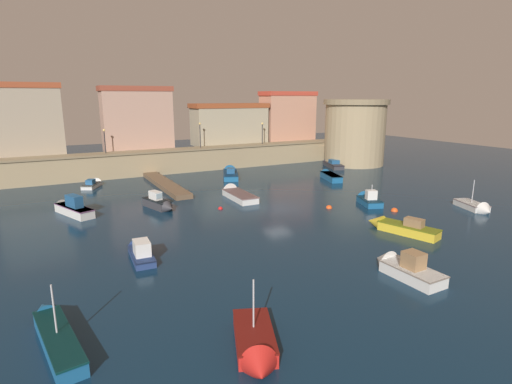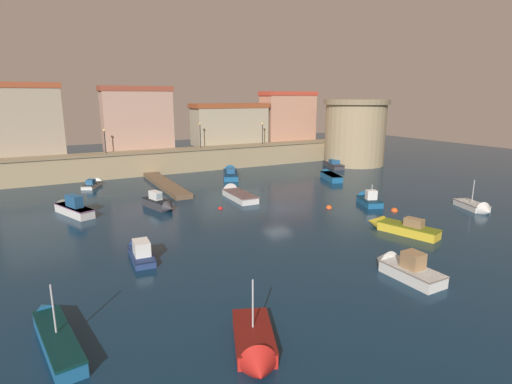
% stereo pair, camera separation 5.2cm
% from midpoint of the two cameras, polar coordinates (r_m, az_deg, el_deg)
% --- Properties ---
extents(ground_plane, '(135.24, 135.24, 0.00)m').
position_cam_midpoint_polar(ground_plane, '(39.88, 3.10, -2.30)').
color(ground_plane, '#0C2338').
extents(quay_wall, '(54.37, 3.26, 3.35)m').
position_cam_midpoint_polar(quay_wall, '(60.92, -8.65, 4.61)').
color(quay_wall, '#9E8966').
rests_on(quay_wall, ground).
extents(old_town_backdrop, '(49.00, 4.54, 9.35)m').
position_cam_midpoint_polar(old_town_backdrop, '(63.46, -10.59, 9.98)').
color(old_town_backdrop, gray).
rests_on(old_town_backdrop, ground).
extents(fortress_tower, '(10.19, 10.19, 10.30)m').
position_cam_midpoint_polar(fortress_tower, '(67.24, 13.70, 8.21)').
color(fortress_tower, '#9E8966').
rests_on(fortress_tower, ground).
extents(pier_dock, '(1.90, 15.00, 0.70)m').
position_cam_midpoint_polar(pier_dock, '(50.67, -12.69, 1.07)').
color(pier_dock, brown).
rests_on(pier_dock, ground).
extents(quay_lamp_0, '(0.32, 0.32, 3.20)m').
position_cam_midpoint_polar(quay_lamp_0, '(57.60, -20.57, 7.25)').
color(quay_lamp_0, black).
rests_on(quay_lamp_0, quay_wall).
extents(quay_lamp_1, '(0.32, 0.32, 3.67)m').
position_cam_midpoint_polar(quay_lamp_1, '(60.79, -7.91, 8.49)').
color(quay_lamp_1, black).
rests_on(quay_lamp_1, quay_wall).
extents(quay_lamp_2, '(0.32, 0.32, 3.36)m').
position_cam_midpoint_polar(quay_lamp_2, '(65.15, 0.87, 8.77)').
color(quay_lamp_2, black).
rests_on(quay_lamp_2, quay_wall).
extents(moored_boat_0, '(4.48, 7.36, 1.90)m').
position_cam_midpoint_polar(moored_boat_0, '(56.13, -3.67, 2.70)').
color(moored_boat_0, '#195689').
rests_on(moored_boat_0, ground).
extents(moored_boat_1, '(3.10, 5.99, 1.36)m').
position_cam_midpoint_polar(moored_boat_1, '(55.03, 10.18, 2.29)').
color(moored_boat_1, '#195689').
rests_on(moored_boat_1, ground).
extents(moored_boat_2, '(2.90, 4.61, 3.30)m').
position_cam_midpoint_polar(moored_boat_2, '(44.41, 28.59, -1.88)').
color(moored_boat_2, silver).
rests_on(moored_boat_2, ground).
extents(moored_boat_3, '(1.55, 4.87, 1.79)m').
position_cam_midpoint_polar(moored_boat_3, '(29.09, -16.05, -7.90)').
color(moored_boat_3, navy).
rests_on(moored_boat_3, ground).
extents(moored_boat_4, '(3.11, 4.24, 1.43)m').
position_cam_midpoint_polar(moored_boat_4, '(53.40, -21.88, 1.09)').
color(moored_boat_4, silver).
rests_on(moored_boat_4, ground).
extents(moored_boat_5, '(3.67, 6.88, 1.68)m').
position_cam_midpoint_polar(moored_boat_5, '(64.91, 10.50, 3.94)').
color(moored_boat_5, '#333338').
rests_on(moored_boat_5, ground).
extents(moored_boat_6, '(2.43, 4.66, 1.82)m').
position_cam_midpoint_polar(moored_boat_6, '(40.65, -13.48, -1.54)').
color(moored_boat_6, '#333338').
rests_on(moored_boat_6, ground).
extents(moored_boat_7, '(3.64, 6.48, 2.13)m').
position_cam_midpoint_polar(moored_boat_7, '(41.69, -24.68, -2.00)').
color(moored_boat_7, silver).
rests_on(moored_boat_7, ground).
extents(moored_boat_8, '(3.19, 4.88, 3.41)m').
position_cam_midpoint_polar(moored_boat_8, '(18.31, -0.08, -20.94)').
color(moored_boat_8, red).
rests_on(moored_boat_8, ground).
extents(moored_boat_9, '(3.04, 6.09, 1.69)m').
position_cam_midpoint_polar(moored_boat_9, '(34.76, 19.50, -4.63)').
color(moored_boat_9, gold).
rests_on(moored_boat_9, ground).
extents(moored_boat_10, '(2.91, 4.37, 2.59)m').
position_cam_midpoint_polar(moored_boat_10, '(43.13, 15.37, -0.98)').
color(moored_boat_10, '#195689').
rests_on(moored_boat_10, ground).
extents(moored_boat_11, '(1.78, 4.76, 2.15)m').
position_cam_midpoint_polar(moored_boat_11, '(26.77, 19.96, -9.94)').
color(moored_boat_11, silver).
rests_on(moored_boat_11, ground).
extents(moored_boat_12, '(2.06, 6.81, 1.79)m').
position_cam_midpoint_polar(moored_boat_12, '(44.28, -2.95, -0.23)').
color(moored_boat_12, silver).
rests_on(moored_boat_12, ground).
extents(moored_boat_13, '(2.12, 6.86, 3.16)m').
position_cam_midpoint_polar(moored_boat_13, '(21.22, -26.54, -17.25)').
color(moored_boat_13, '#195689').
rests_on(moored_boat_13, ground).
extents(mooring_buoy_0, '(0.44, 0.44, 0.44)m').
position_cam_midpoint_polar(mooring_buoy_0, '(39.75, -5.07, -2.39)').
color(mooring_buoy_0, red).
rests_on(mooring_buoy_0, ground).
extents(mooring_buoy_1, '(0.67, 0.67, 0.67)m').
position_cam_midpoint_polar(mooring_buoy_1, '(41.02, 18.86, -2.57)').
color(mooring_buoy_1, '#EA4C19').
rests_on(mooring_buoy_1, ground).
extents(mooring_buoy_2, '(0.60, 0.60, 0.60)m').
position_cam_midpoint_polar(mooring_buoy_2, '(40.52, 10.20, -2.24)').
color(mooring_buoy_2, '#EA4C19').
rests_on(mooring_buoy_2, ground).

